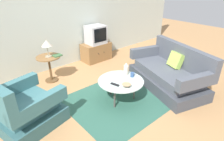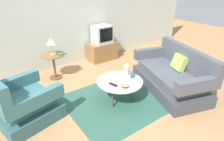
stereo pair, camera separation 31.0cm
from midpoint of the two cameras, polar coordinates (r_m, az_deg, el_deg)
The scene contains 16 objects.
ground_plane at distance 3.78m, azimuth 3.15°, elevation -8.95°, with size 16.00×16.00×0.00m, color #AD7F51.
back_wall at distance 5.10m, azimuth -13.01°, elevation 16.18°, with size 9.00×0.12×2.70m, color #B2BCB2.
area_rug at distance 3.79m, azimuth 4.65°, elevation -8.88°, with size 2.00×1.69×0.00m, color #2D5B4C.
armchair at distance 3.40m, azimuth -23.11°, elevation -9.47°, with size 1.11×1.09×0.93m.
couch at distance 4.26m, azimuth 19.59°, elevation -1.63°, with size 1.39×1.96×0.90m.
coffee_table at distance 3.58m, azimuth 4.85°, elevation -3.64°, with size 0.87×0.87×0.43m.
side_table at distance 4.55m, azimuth -15.38°, elevation 2.72°, with size 0.53×0.53×0.61m.
tv_stand at distance 5.54m, azimuth -1.34°, elevation 5.81°, with size 0.81×0.49×0.51m.
television at distance 5.38m, azimuth -1.31°, elevation 10.83°, with size 0.51×0.43×0.51m.
table_lamp at distance 4.37m, azimuth -15.96°, elevation 8.21°, with size 0.23×0.23×0.38m.
vase at distance 3.74m, azimuth 6.76°, elevation 0.31°, with size 0.10×0.10×0.25m.
mug at distance 3.69m, azimuth 8.57°, elevation -1.54°, with size 0.12×0.08×0.09m.
bowl at distance 3.36m, azimuth 6.43°, elevation -4.73°, with size 0.17×0.17×0.05m.
tv_remote_dark at distance 3.41m, azimuth 2.95°, elevation -4.31°, with size 0.09×0.18×0.02m.
tv_remote_silver at distance 3.63m, azimuth 6.33°, elevation -2.50°, with size 0.14×0.15×0.02m.
book at distance 4.45m, azimuth -13.14°, elevation 4.96°, with size 0.19×0.17×0.03m.
Camera 2 is at (-1.85, -2.49, 2.16)m, focal length 30.29 mm.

